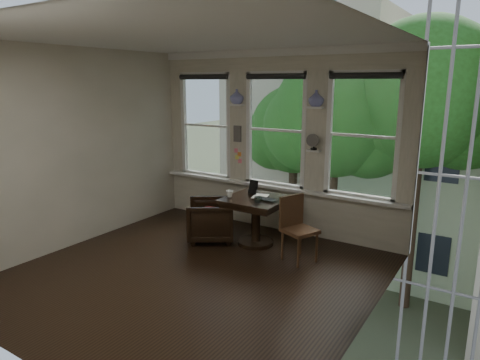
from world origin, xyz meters
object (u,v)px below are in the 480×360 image
Objects in this scene: armchair_left at (210,220)px; side_chair_right at (300,230)px; table at (256,221)px; laptop at (264,200)px; mug at (230,194)px.

armchair_left is 1.56m from side_chair_right.
side_chair_right reaches higher than table.
table is at bearing 161.94° from laptop.
mug is (-0.37, -0.17, 0.43)m from table.
laptop is 3.15× the size of mug.
side_chair_right reaches higher than mug.
table is 1.24× the size of armchair_left.
armchair_left is at bearing -161.75° from table.
armchair_left is 2.08× the size of laptop.
table is 0.98× the size of side_chair_right.
laptop is at bearing 65.06° from armchair_left.
table is 2.57× the size of laptop.
side_chair_right is at bearing -3.13° from laptop.
side_chair_right is (1.55, 0.01, 0.13)m from armchair_left.
table is at bearing 25.03° from mug.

